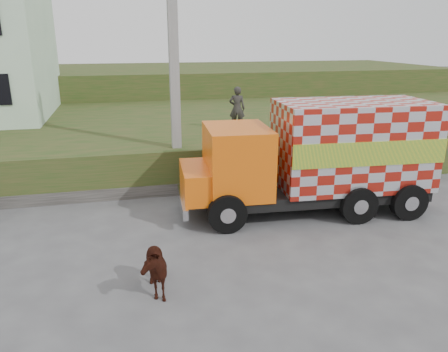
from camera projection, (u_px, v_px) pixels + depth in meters
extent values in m
plane|color=#474749|center=(241.00, 244.00, 11.12)|extent=(120.00, 120.00, 0.00)
cube|color=#234416|center=(184.00, 134.00, 20.17)|extent=(40.00, 12.00, 1.50)
cube|color=#234416|center=(160.00, 89.00, 31.07)|extent=(40.00, 12.00, 3.00)
cube|color=#595651|center=(150.00, 190.00, 14.52)|extent=(16.00, 0.50, 0.40)
cube|color=gray|center=(174.00, 71.00, 13.95)|extent=(0.30, 0.30, 8.00)
cube|color=black|center=(312.00, 191.00, 13.16)|extent=(6.68, 2.53, 0.34)
cube|color=#DF590B|center=(237.00, 160.00, 12.47)|extent=(1.87, 2.32, 1.93)
cube|color=#DF590B|center=(199.00, 181.00, 12.47)|extent=(1.09, 2.08, 0.87)
cube|color=silver|center=(352.00, 144.00, 12.91)|extent=(4.57, 2.59, 2.51)
cube|color=yellow|center=(371.00, 154.00, 11.81)|extent=(4.43, 0.32, 0.68)
cube|color=yellow|center=(336.00, 136.00, 14.02)|extent=(4.43, 0.32, 0.68)
cube|color=silver|center=(183.00, 201.00, 12.57)|extent=(0.28, 2.22, 0.29)
cylinder|color=black|center=(227.00, 214.00, 11.70)|extent=(1.08, 0.40, 1.06)
cylinder|color=black|center=(215.00, 187.00, 13.78)|extent=(1.08, 0.40, 1.06)
cylinder|color=black|center=(358.00, 205.00, 12.30)|extent=(1.08, 0.40, 1.06)
cylinder|color=black|center=(328.00, 181.00, 14.38)|extent=(1.08, 0.40, 1.06)
cylinder|color=black|center=(409.00, 202.00, 12.54)|extent=(1.08, 0.40, 1.06)
cylinder|color=black|center=(371.00, 178.00, 14.62)|extent=(1.08, 0.40, 1.06)
imported|color=black|center=(151.00, 267.00, 8.90)|extent=(0.78, 1.42, 1.14)
imported|color=#2B2826|center=(237.00, 108.00, 17.20)|extent=(0.73, 0.60, 1.72)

